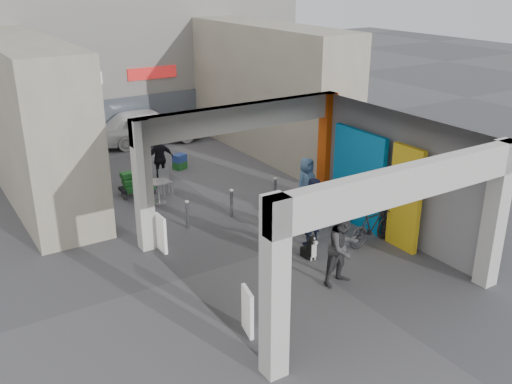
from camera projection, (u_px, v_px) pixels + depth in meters
ground at (283, 249)px, 15.12m from camera, size 90.00×90.00×0.00m
arcade_canopy at (322, 172)px, 13.90m from camera, size 6.40×6.45×6.40m
far_building at (100, 42)px, 24.67m from camera, size 18.00×4.08×8.00m
plaza_bldg_left at (30, 120)px, 17.86m from camera, size 2.00×9.00×5.00m
plaza_bldg_right at (269, 90)px, 22.35m from camera, size 2.00×9.00×5.00m
bollard_left at (187, 215)px, 16.18m from camera, size 0.09×0.09×0.82m
bollard_center at (232, 203)px, 16.96m from camera, size 0.09×0.09×0.84m
bollard_right at (275, 193)px, 17.66m from camera, size 0.09×0.09×0.92m
advert_board_near at (248, 311)px, 11.45m from camera, size 0.20×0.55×1.00m
advert_board_far at (161, 233)px, 14.84m from camera, size 0.11×0.55×1.00m
cafe_set at (152, 192)px, 18.16m from camera, size 1.42×1.14×0.86m
produce_stand at (138, 186)px, 18.66m from camera, size 1.16×0.63×0.77m
crate_stack at (180, 162)px, 21.07m from camera, size 0.55×0.49×0.56m
border_collie at (310, 249)px, 14.53m from camera, size 0.25×0.50×0.69m
man_with_dog at (311, 211)px, 15.08m from camera, size 0.77×0.59×1.88m
man_back_turned at (343, 247)px, 13.15m from camera, size 0.95×0.77×1.85m
man_elderly at (306, 182)px, 17.54m from camera, size 0.89×0.70×1.59m
man_crates at (160, 159)px, 19.66m from camera, size 0.98×0.45×1.64m
bicycle_front at (336, 209)px, 16.35m from camera, size 1.98×1.05×0.99m
bicycle_rear at (373, 227)px, 15.22m from camera, size 1.71×0.61×1.01m
white_van at (148, 126)px, 24.06m from camera, size 4.56×2.19×1.50m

